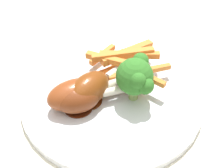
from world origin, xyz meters
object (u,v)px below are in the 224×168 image
at_px(broccoli_floret_front, 136,76).
at_px(chicken_drumstick_near, 91,88).
at_px(dinner_plate, 112,96).
at_px(dining_table, 155,138).
at_px(chicken_drumstick_extra, 82,97).
at_px(carrot_fries_pile, 123,61).
at_px(chicken_drumstick_far, 78,94).

xyz_separation_m(broccoli_floret_front, chicken_drumstick_near, (-0.07, -0.01, -0.02)).
bearing_deg(dinner_plate, dining_table, 15.65).
bearing_deg(chicken_drumstick_near, broccoli_floret_front, 6.31).
distance_m(broccoli_floret_front, chicken_drumstick_extra, 0.08).
distance_m(chicken_drumstick_near, chicken_drumstick_extra, 0.02).
relative_size(carrot_fries_pile, chicken_drumstick_extra, 1.11).
bearing_deg(carrot_fries_pile, chicken_drumstick_extra, -123.03).
height_order(carrot_fries_pile, chicken_drumstick_near, chicken_drumstick_near).
relative_size(carrot_fries_pile, chicken_drumstick_near, 1.18).
bearing_deg(dining_table, carrot_fries_pile, 155.55).
bearing_deg(dining_table, dinner_plate, -164.35).
xyz_separation_m(dining_table, dinner_plate, (-0.08, -0.02, 0.13)).
bearing_deg(chicken_drumstick_far, dinner_plate, 28.10).
bearing_deg(broccoli_floret_front, dinner_plate, 168.23).
xyz_separation_m(dining_table, carrot_fries_pile, (-0.07, 0.03, 0.16)).
bearing_deg(chicken_drumstick_far, chicken_drumstick_extra, -39.88).
relative_size(dinner_plate, chicken_drumstick_far, 2.19).
relative_size(dinner_plate, carrot_fries_pile, 2.03).
distance_m(carrot_fries_pile, chicken_drumstick_far, 0.10).
height_order(dinner_plate, chicken_drumstick_far, chicken_drumstick_far).
xyz_separation_m(dining_table, chicken_drumstick_far, (-0.13, -0.05, 0.16)).
distance_m(carrot_fries_pile, chicken_drumstick_near, 0.08).
distance_m(chicken_drumstick_far, chicken_drumstick_extra, 0.01).
relative_size(chicken_drumstick_near, chicken_drumstick_extra, 0.94).
height_order(broccoli_floret_front, chicken_drumstick_far, broccoli_floret_front).
bearing_deg(broccoli_floret_front, carrot_fries_pile, 110.31).
height_order(broccoli_floret_front, chicken_drumstick_extra, broccoli_floret_front).
bearing_deg(dinner_plate, chicken_drumstick_extra, -142.96).
bearing_deg(chicken_drumstick_near, carrot_fries_pile, 57.38).
height_order(dinner_plate, chicken_drumstick_near, chicken_drumstick_near).
bearing_deg(dinner_plate, chicken_drumstick_far, -151.90).
bearing_deg(chicken_drumstick_far, broccoli_floret_front, 12.42).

